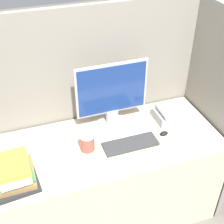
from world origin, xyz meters
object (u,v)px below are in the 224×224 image
at_px(mouse, 164,133).
at_px(keyboard, 130,144).
at_px(coffee_cup, 87,142).
at_px(book_stack, 14,173).
at_px(desk_telephone, 166,116).
at_px(monitor, 112,97).

bearing_deg(mouse, keyboard, -175.36).
height_order(keyboard, coffee_cup, coffee_cup).
distance_m(book_stack, desk_telephone, 1.13).
height_order(keyboard, desk_telephone, desk_telephone).
bearing_deg(mouse, desk_telephone, 59.20).
bearing_deg(monitor, keyboard, -81.97).
xyz_separation_m(monitor, keyboard, (0.04, -0.27, -0.22)).
bearing_deg(desk_telephone, book_stack, -168.03).
relative_size(keyboard, mouse, 6.27).
bearing_deg(keyboard, mouse, 4.64).
height_order(keyboard, book_stack, book_stack).
bearing_deg(mouse, monitor, 140.44).
xyz_separation_m(keyboard, coffee_cup, (-0.28, 0.06, 0.05)).
height_order(monitor, keyboard, monitor).
bearing_deg(desk_telephone, keyboard, -154.18).
relative_size(monitor, book_stack, 1.63).
distance_m(keyboard, coffee_cup, 0.29).
bearing_deg(book_stack, keyboard, 4.95).
bearing_deg(monitor, mouse, -39.56).
xyz_separation_m(coffee_cup, book_stack, (-0.48, -0.12, 0.00)).
xyz_separation_m(coffee_cup, desk_telephone, (0.63, 0.11, -0.02)).
relative_size(mouse, desk_telephone, 0.33).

